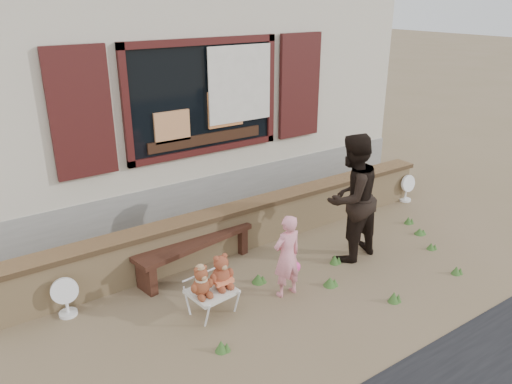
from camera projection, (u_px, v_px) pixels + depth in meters
ground at (282, 276)px, 6.60m from camera, size 80.00×80.00×0.00m
shopfront at (138, 79)px, 9.30m from camera, size 8.04×5.13×4.00m
brick_wall at (240, 226)px, 7.24m from camera, size 7.10×0.36×0.67m
bench at (195, 248)px, 6.64m from camera, size 1.78×0.66×0.45m
folding_chair at (212, 292)px, 5.73m from camera, size 0.55×0.50×0.31m
teddy_bear_left at (201, 280)px, 5.57m from camera, size 0.30×0.27×0.38m
teddy_bear_right at (221, 270)px, 5.73m from camera, size 0.34×0.30×0.42m
child at (287, 256)px, 6.01m from camera, size 0.39×0.26×1.07m
adult at (351, 198)px, 6.77m from camera, size 0.94×0.77×1.79m
fan_left at (66, 296)px, 5.71m from camera, size 0.32×0.21×0.50m
fan_right at (406, 188)px, 8.91m from camera, size 0.31×0.21×0.50m
grass_tufts at (355, 269)px, 6.65m from camera, size 4.23×1.53×0.14m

